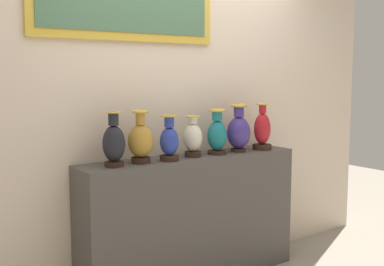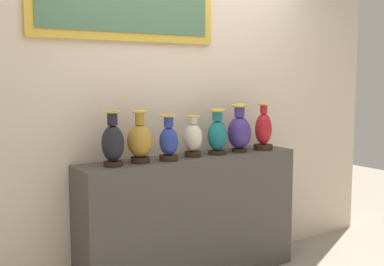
# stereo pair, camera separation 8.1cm
# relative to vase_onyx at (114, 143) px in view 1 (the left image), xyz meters

# --- Properties ---
(display_shelf) EXTENTS (1.82, 0.34, 0.98)m
(display_shelf) POSITION_rel_vase_onyx_xyz_m (0.67, 0.03, -0.65)
(display_shelf) COLOR #4C4742
(display_shelf) RESTS_ON ground_plane
(back_wall) EXTENTS (4.31, 0.14, 2.82)m
(back_wall) POSITION_rel_vase_onyx_xyz_m (0.65, 0.26, 0.29)
(back_wall) COLOR beige
(back_wall) RESTS_ON ground_plane
(vase_onyx) EXTENTS (0.15, 0.15, 0.38)m
(vase_onyx) POSITION_rel_vase_onyx_xyz_m (0.00, 0.00, 0.00)
(vase_onyx) COLOR #382319
(vase_onyx) RESTS_ON display_shelf
(vase_ochre) EXTENTS (0.18, 0.18, 0.37)m
(vase_ochre) POSITION_rel_vase_onyx_xyz_m (0.21, 0.01, -0.00)
(vase_ochre) COLOR #382319
(vase_ochre) RESTS_ON display_shelf
(vase_cobalt) EXTENTS (0.14, 0.14, 0.33)m
(vase_cobalt) POSITION_rel_vase_onyx_xyz_m (0.43, -0.02, -0.02)
(vase_cobalt) COLOR #382319
(vase_cobalt) RESTS_ON display_shelf
(vase_ivory) EXTENTS (0.14, 0.14, 0.31)m
(vase_ivory) POSITION_rel_vase_onyx_xyz_m (0.67, 0.02, -0.02)
(vase_ivory) COLOR #382319
(vase_ivory) RESTS_ON display_shelf
(vase_teal) EXTENTS (0.15, 0.15, 0.36)m
(vase_teal) POSITION_rel_vase_onyx_xyz_m (0.89, 0.01, -0.00)
(vase_teal) COLOR #382319
(vase_teal) RESTS_ON display_shelf
(vase_indigo) EXTENTS (0.19, 0.19, 0.39)m
(vase_indigo) POSITION_rel_vase_onyx_xyz_m (1.11, 0.00, 0.01)
(vase_indigo) COLOR #382319
(vase_indigo) RESTS_ON display_shelf
(vase_crimson) EXTENTS (0.16, 0.16, 0.39)m
(vase_crimson) POSITION_rel_vase_onyx_xyz_m (1.35, -0.02, 0.00)
(vase_crimson) COLOR #382319
(vase_crimson) RESTS_ON display_shelf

